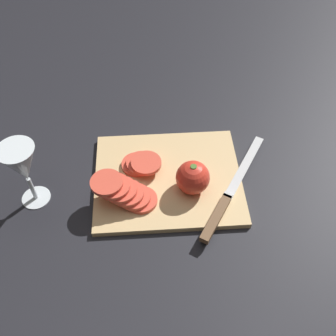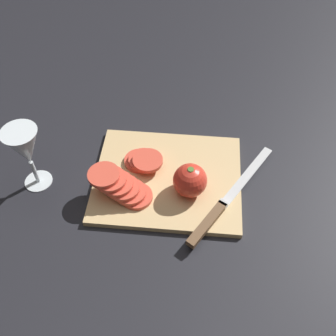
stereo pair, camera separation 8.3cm
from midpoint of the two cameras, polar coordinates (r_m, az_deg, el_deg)
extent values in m
plane|color=black|center=(0.89, 6.03, -0.41)|extent=(3.00, 3.00, 0.00)
cube|color=tan|center=(0.86, 2.76, -1.73)|extent=(0.32, 0.26, 0.01)
cylinder|color=silver|center=(0.90, -15.76, -1.96)|extent=(0.06, 0.06, 0.00)
cylinder|color=silver|center=(0.87, -16.21, -0.65)|extent=(0.01, 0.01, 0.06)
cone|color=silver|center=(0.82, -17.35, 2.67)|extent=(0.07, 0.07, 0.09)
cone|color=beige|center=(0.83, -16.98, 1.60)|extent=(0.03, 0.03, 0.04)
sphere|color=red|center=(0.81, 6.07, -1.98)|extent=(0.07, 0.07, 0.07)
cylinder|color=#47702D|center=(0.78, 6.26, -0.53)|extent=(0.01, 0.01, 0.01)
cube|color=silver|center=(0.88, 14.10, -1.25)|extent=(0.12, 0.18, 0.00)
cube|color=silver|center=(0.82, 10.95, -5.33)|extent=(0.02, 0.02, 0.01)
cube|color=brown|center=(0.79, 8.77, -8.21)|extent=(0.08, 0.11, 0.01)
cylinder|color=#DB4C38|center=(0.88, -1.48, 1.02)|extent=(0.07, 0.07, 0.01)
cylinder|color=#DB4C38|center=(0.87, -0.82, 0.97)|extent=(0.07, 0.07, 0.01)
cylinder|color=#DB4C38|center=(0.85, -0.14, 0.91)|extent=(0.07, 0.07, 0.01)
cylinder|color=#DB4C38|center=(0.82, -1.60, -4.32)|extent=(0.07, 0.07, 0.01)
cylinder|color=#DB4C38|center=(0.81, -2.53, -3.71)|extent=(0.07, 0.07, 0.01)
cylinder|color=#DB4C38|center=(0.81, -3.47, -3.09)|extent=(0.07, 0.07, 0.01)
cylinder|color=#DB4C38|center=(0.80, -4.42, -2.46)|extent=(0.07, 0.07, 0.01)
cylinder|color=#DB4C38|center=(0.80, -5.38, -1.83)|extent=(0.07, 0.07, 0.01)
cylinder|color=#DB4C38|center=(0.80, -6.35, -1.19)|extent=(0.07, 0.07, 0.01)
camera|label=1|loc=(0.04, -87.13, 3.47)|focal=42.00mm
camera|label=2|loc=(0.04, 92.87, -3.47)|focal=42.00mm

